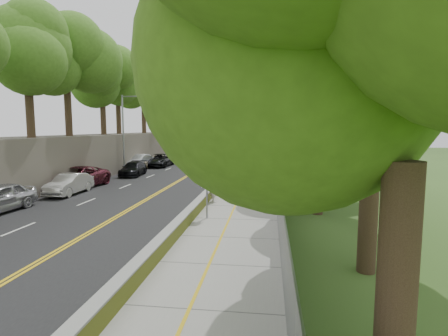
# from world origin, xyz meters

# --- Properties ---
(ground) EXTENTS (140.00, 140.00, 0.00)m
(ground) POSITION_xyz_m (0.00, 0.00, 0.00)
(ground) COLOR #33511E
(ground) RESTS_ON ground
(road) EXTENTS (11.20, 66.00, 0.04)m
(road) POSITION_xyz_m (-5.40, 15.00, 0.02)
(road) COLOR black
(road) RESTS_ON ground
(sidewalk) EXTENTS (4.20, 66.00, 0.05)m
(sidewalk) POSITION_xyz_m (2.55, 15.00, 0.03)
(sidewalk) COLOR gray
(sidewalk) RESTS_ON ground
(jersey_barrier) EXTENTS (0.42, 66.00, 0.60)m
(jersey_barrier) POSITION_xyz_m (0.25, 15.00, 0.30)
(jersey_barrier) COLOR #D8F027
(jersey_barrier) RESTS_ON ground
(rock_embankment) EXTENTS (5.00, 66.00, 4.00)m
(rock_embankment) POSITION_xyz_m (-13.50, 15.00, 2.00)
(rock_embankment) COLOR #595147
(rock_embankment) RESTS_ON ground
(chainlink_fence) EXTENTS (0.04, 66.00, 2.00)m
(chainlink_fence) POSITION_xyz_m (4.65, 15.00, 1.00)
(chainlink_fence) COLOR slate
(chainlink_fence) RESTS_ON ground
(trees_embankment) EXTENTS (6.40, 66.00, 13.00)m
(trees_embankment) POSITION_xyz_m (-13.00, 15.00, 10.50)
(trees_embankment) COLOR #4C8324
(trees_embankment) RESTS_ON rock_embankment
(trees_fenceside) EXTENTS (7.00, 66.00, 14.00)m
(trees_fenceside) POSITION_xyz_m (7.00, 15.00, 7.00)
(trees_fenceside) COLOR #568921
(trees_fenceside) RESTS_ON ground
(streetlight) EXTENTS (2.52, 0.22, 8.00)m
(streetlight) POSITION_xyz_m (-10.46, 14.00, 4.64)
(streetlight) COLOR gray
(streetlight) RESTS_ON ground
(signpost) EXTENTS (0.62, 0.09, 3.10)m
(signpost) POSITION_xyz_m (1.05, -3.02, 1.96)
(signpost) COLOR gray
(signpost) RESTS_ON sidewalk
(construction_barrel) EXTENTS (0.63, 0.63, 1.03)m
(construction_barrel) POSITION_xyz_m (4.30, 16.00, 0.56)
(construction_barrel) COLOR #CD7100
(construction_barrel) RESTS_ON sidewalk
(concrete_block) EXTENTS (1.23, 0.99, 0.76)m
(concrete_block) POSITION_xyz_m (4.30, 2.81, 0.43)
(concrete_block) COLOR gray
(concrete_block) RESTS_ON sidewalk
(car_1) EXTENTS (1.60, 4.40, 1.44)m
(car_1) POSITION_xyz_m (-9.73, 2.30, 0.76)
(car_1) COLOR silver
(car_1) RESTS_ON road
(car_2) EXTENTS (3.28, 6.17, 1.65)m
(car_2) POSITION_xyz_m (-10.57, 4.74, 0.87)
(car_2) COLOR maroon
(car_2) RESTS_ON road
(car_3) EXTENTS (2.29, 4.75, 1.33)m
(car_3) POSITION_xyz_m (-9.00, 12.16, 0.71)
(car_3) COLOR black
(car_3) RESTS_ON road
(car_4) EXTENTS (2.22, 4.90, 1.63)m
(car_4) POSITION_xyz_m (-10.60, 19.42, 0.86)
(car_4) COLOR tan
(car_4) RESTS_ON road
(car_5) EXTENTS (2.12, 5.16, 1.66)m
(car_5) POSITION_xyz_m (-10.60, 17.64, 0.87)
(car_5) COLOR silver
(car_5) RESTS_ON road
(car_6) EXTENTS (2.66, 5.54, 1.52)m
(car_6) POSITION_xyz_m (-9.00, 20.45, 0.80)
(car_6) COLOR black
(car_6) RESTS_ON road
(car_7) EXTENTS (2.29, 5.38, 1.55)m
(car_7) POSITION_xyz_m (-9.00, 34.19, 0.81)
(car_7) COLOR #9A2A3B
(car_7) RESTS_ON road
(car_8) EXTENTS (2.21, 4.67, 1.54)m
(car_8) POSITION_xyz_m (-10.48, 36.54, 0.81)
(car_8) COLOR #B2B2B7
(car_8) RESTS_ON road
(painter_0) EXTENTS (0.54, 0.78, 1.53)m
(painter_0) POSITION_xyz_m (1.45, 4.50, 0.82)
(painter_0) COLOR #B8A105
(painter_0) RESTS_ON sidewalk
(painter_1) EXTENTS (0.62, 0.73, 1.69)m
(painter_1) POSITION_xyz_m (0.75, 1.00, 0.89)
(painter_1) COLOR beige
(painter_1) RESTS_ON sidewalk
(painter_2) EXTENTS (0.70, 0.87, 1.74)m
(painter_2) POSITION_xyz_m (0.75, 10.91, 0.92)
(painter_2) COLOR black
(painter_2) RESTS_ON sidewalk
(painter_3) EXTENTS (0.68, 1.10, 1.66)m
(painter_3) POSITION_xyz_m (0.75, 6.51, 0.88)
(painter_3) COLOR brown
(painter_3) RESTS_ON sidewalk
(person_far) EXTENTS (0.92, 0.44, 1.52)m
(person_far) POSITION_xyz_m (3.37, 21.63, 0.81)
(person_far) COLOR black
(person_far) RESTS_ON sidewalk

